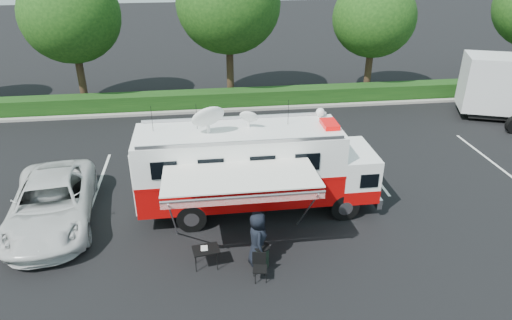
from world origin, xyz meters
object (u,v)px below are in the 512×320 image
(command_truck, at_px, (256,168))
(white_suv, at_px, (56,223))
(folding_table, at_px, (206,250))
(trash_bin, at_px, (262,256))

(command_truck, xyz_separation_m, white_suv, (-7.52, 0.05, -1.84))
(command_truck, relative_size, folding_table, 9.85)
(folding_table, bearing_deg, white_suv, 149.70)
(folding_table, relative_size, trash_bin, 1.20)
(command_truck, bearing_deg, trash_bin, -94.03)
(white_suv, bearing_deg, command_truck, -7.16)
(white_suv, xyz_separation_m, trash_bin, (7.28, -3.39, 0.38))
(command_truck, bearing_deg, white_suv, 179.64)
(command_truck, height_order, white_suv, command_truck)
(white_suv, relative_size, trash_bin, 8.02)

